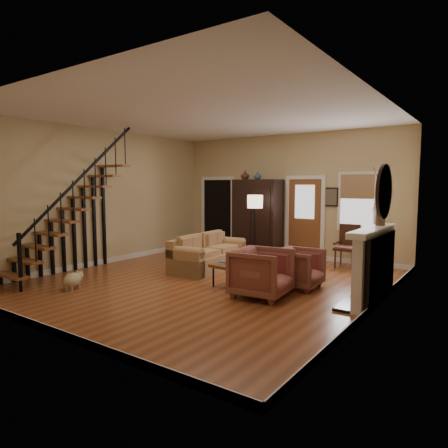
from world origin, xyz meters
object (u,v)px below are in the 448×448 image
Objects in this scene: armchair_right at (299,268)px; floor_lamp at (255,229)px; armchair_left at (262,273)px; side_chair at (347,246)px; sofa at (208,254)px; armoire at (258,218)px; coffee_table at (240,273)px.

armchair_right is 2.64m from floor_lamp.
side_chair is at bearing -12.70° from armchair_left.
sofa is at bearing 54.07° from armchair_left.
sofa is 2.41m from armchair_right.
armoire is 2.53× the size of armchair_right.
coffee_table is 1.13× the size of side_chair.
floor_lamp reaches higher than armchair_left.
armchair_right is at bearing -11.01° from sofa.
armchair_right is at bearing -46.70° from armoire.
coffee_table is 3.02m from side_chair.
armchair_right is at bearing -93.68° from side_chair.
armoire is 2.06× the size of side_chair.
side_chair is (1.22, 2.75, 0.29)m from coffee_table.
floor_lamp reaches higher than armchair_right.
armoire reaches higher than floor_lamp.
armchair_right is at bearing -40.48° from floor_lamp.
armoire is at bearing 86.36° from sofa.
armoire is 1.82× the size of coffee_table.
armoire is 2.34m from sofa.
armchair_left reaches higher than coffee_table.
armchair_right is 0.81× the size of side_chair.
armchair_left reaches higher than armchair_right.
armoire reaches higher than sofa.
armoire reaches higher than side_chair.
coffee_table is 0.99m from armchair_left.
coffee_table is at bearing -66.53° from floor_lamp.
armoire is 0.98m from floor_lamp.
sofa is 2.15× the size of armchair_left.
floor_lamp is at bearing -162.72° from side_chair.
armchair_right is 2.35m from side_chair.
armoire is at bearing 25.92° from armchair_left.
armoire is at bearing 175.52° from side_chair.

